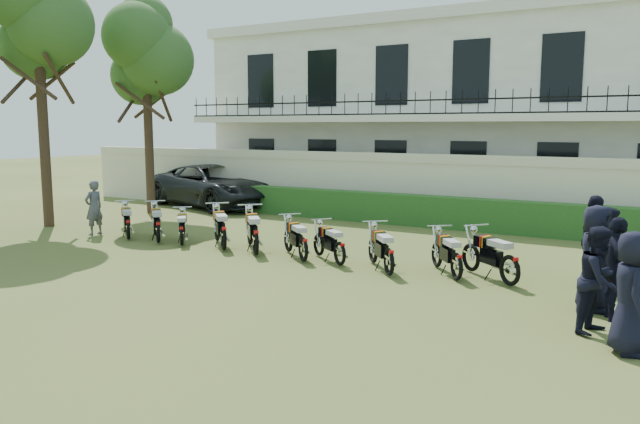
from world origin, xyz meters
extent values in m
plane|color=#455221|center=(0.00, 0.00, 0.00)|extent=(100.00, 100.00, 0.00)
cube|color=beige|center=(0.00, 8.00, 1.00)|extent=(30.00, 0.30, 2.00)
cube|color=beige|center=(0.00, 8.00, 2.15)|extent=(30.00, 0.35, 0.30)
cube|color=#1D4518|center=(1.00, 7.20, 0.50)|extent=(18.00, 0.60, 1.00)
cube|color=white|center=(0.00, 14.00, 3.50)|extent=(20.00, 8.00, 7.00)
cube|color=white|center=(0.00, 14.00, 7.20)|extent=(20.40, 8.40, 0.40)
cube|color=white|center=(0.00, 9.30, 3.50)|extent=(20.00, 1.40, 0.25)
cube|color=black|center=(0.00, 8.65, 4.10)|extent=(20.00, 0.05, 0.05)
cube|color=black|center=(0.00, 8.65, 3.65)|extent=(20.00, 0.05, 0.05)
cube|color=black|center=(-7.50, 10.02, 1.60)|extent=(1.30, 0.12, 2.20)
cube|color=black|center=(-7.50, 10.02, 5.10)|extent=(1.30, 0.12, 2.20)
cube|color=black|center=(-4.50, 10.02, 1.60)|extent=(1.30, 0.12, 2.20)
cube|color=black|center=(-4.50, 10.02, 5.10)|extent=(1.30, 0.12, 2.20)
cube|color=black|center=(-1.50, 10.02, 1.60)|extent=(1.30, 0.12, 2.20)
cube|color=black|center=(-1.50, 10.02, 5.10)|extent=(1.30, 0.12, 2.20)
cube|color=black|center=(1.50, 10.02, 1.60)|extent=(1.30, 0.12, 2.20)
cube|color=black|center=(1.50, 10.02, 5.10)|extent=(1.30, 0.12, 2.20)
cube|color=black|center=(4.50, 10.02, 1.60)|extent=(1.30, 0.12, 2.20)
cube|color=black|center=(4.50, 10.02, 5.10)|extent=(1.30, 0.12, 2.20)
cylinder|color=#473323|center=(-9.50, 1.00, 2.97)|extent=(0.32, 0.32, 5.95)
sphere|color=#355823|center=(-9.10, 1.20, 6.38)|extent=(2.60, 2.60, 2.60)
sphere|color=#355823|center=(-10.10, 1.30, 5.78)|extent=(2.20, 2.20, 2.20)
cylinder|color=#473323|center=(-9.00, 5.00, 2.62)|extent=(0.32, 0.32, 5.25)
sphere|color=#355823|center=(-8.60, 5.20, 5.62)|extent=(2.60, 2.60, 2.60)
sphere|color=#355823|center=(-9.60, 5.30, 5.10)|extent=(2.20, 2.20, 2.20)
sphere|color=#355823|center=(-8.90, 4.50, 6.38)|extent=(2.40, 2.40, 2.40)
sphere|color=#355823|center=(-9.00, 5.00, 6.90)|extent=(2.00, 2.00, 2.00)
torus|color=black|center=(-4.82, 0.11, 0.29)|extent=(0.51, 0.44, 0.59)
torus|color=black|center=(-5.80, 0.91, 0.29)|extent=(0.51, 0.44, 0.59)
cube|color=black|center=(-5.27, 0.48, 0.44)|extent=(0.52, 0.47, 0.29)
cube|color=black|center=(-5.44, 0.62, 0.70)|extent=(0.50, 0.47, 0.21)
cube|color=red|center=(-5.44, 0.62, 0.71)|extent=(0.16, 0.27, 0.22)
cube|color=#DFBF0B|center=(-5.40, 0.58, 0.71)|extent=(0.13, 0.26, 0.22)
cube|color=#ABABAB|center=(-5.07, 0.31, 0.74)|extent=(0.56, 0.52, 0.12)
cylinder|color=silver|center=(-5.68, 0.82, 0.99)|extent=(0.39, 0.47, 0.03)
torus|color=black|center=(-3.71, 0.13, 0.30)|extent=(0.52, 0.48, 0.62)
torus|color=black|center=(-4.69, 1.00, 0.30)|extent=(0.52, 0.48, 0.62)
cube|color=black|center=(-4.16, 0.53, 0.46)|extent=(0.54, 0.50, 0.30)
cube|color=black|center=(-4.34, 0.68, 0.73)|extent=(0.52, 0.50, 0.22)
cube|color=red|center=(-4.34, 0.68, 0.74)|extent=(0.17, 0.28, 0.23)
cube|color=#DFBF0B|center=(-4.29, 0.64, 0.74)|extent=(0.15, 0.27, 0.23)
cube|color=#ABABAB|center=(-3.96, 0.35, 0.77)|extent=(0.58, 0.55, 0.12)
cylinder|color=silver|center=(-4.58, 0.90, 1.03)|extent=(0.42, 0.48, 0.03)
torus|color=black|center=(-2.99, 0.17, 0.27)|extent=(0.42, 0.47, 0.55)
torus|color=black|center=(-3.76, 1.05, 0.27)|extent=(0.42, 0.47, 0.55)
cube|color=black|center=(-3.34, 0.58, 0.40)|extent=(0.45, 0.48, 0.27)
cube|color=black|center=(-3.48, 0.73, 0.65)|extent=(0.44, 0.46, 0.20)
cube|color=red|center=(-3.48, 0.73, 0.66)|extent=(0.18, 0.25, 0.21)
cube|color=#DFBF0B|center=(-3.45, 0.69, 0.66)|extent=(0.16, 0.23, 0.21)
cube|color=#ABABAB|center=(-3.18, 0.40, 0.68)|extent=(0.49, 0.51, 0.11)
cylinder|color=silver|center=(-3.67, 0.95, 0.92)|extent=(0.42, 0.38, 0.03)
torus|color=black|center=(-1.48, 0.20, 0.32)|extent=(0.54, 0.52, 0.65)
torus|color=black|center=(-2.49, 1.15, 0.32)|extent=(0.54, 0.52, 0.65)
cube|color=black|center=(-1.95, 0.64, 0.48)|extent=(0.56, 0.54, 0.32)
cube|color=black|center=(-2.13, 0.81, 0.77)|extent=(0.54, 0.53, 0.23)
cube|color=red|center=(-2.13, 0.81, 0.78)|extent=(0.19, 0.30, 0.25)
cube|color=#DFBF0B|center=(-2.08, 0.77, 0.78)|extent=(0.16, 0.29, 0.25)
cube|color=#ABABAB|center=(-1.74, 0.44, 0.81)|extent=(0.60, 0.59, 0.13)
cylinder|color=silver|center=(-2.38, 1.04, 1.09)|extent=(0.46, 0.49, 0.03)
torus|color=black|center=(-0.41, 0.07, 0.33)|extent=(0.53, 0.56, 0.67)
torus|color=black|center=(-1.38, 1.12, 0.33)|extent=(0.53, 0.56, 0.67)
cube|color=black|center=(-0.86, 0.55, 0.49)|extent=(0.55, 0.58, 0.33)
cube|color=black|center=(-1.03, 0.74, 0.79)|extent=(0.54, 0.55, 0.24)
cube|color=red|center=(-1.03, 0.74, 0.80)|extent=(0.21, 0.30, 0.25)
cube|color=#DFBF0B|center=(-0.99, 0.69, 0.80)|extent=(0.18, 0.29, 0.25)
cube|color=#ABABAB|center=(-0.66, 0.34, 0.83)|extent=(0.60, 0.62, 0.13)
cylinder|color=silver|center=(-1.27, 0.99, 1.12)|extent=(0.50, 0.47, 0.03)
torus|color=black|center=(0.99, 0.17, 0.29)|extent=(0.51, 0.45, 0.59)
torus|color=black|center=(0.03, 0.98, 0.29)|extent=(0.51, 0.45, 0.59)
cube|color=black|center=(0.55, 0.54, 0.44)|extent=(0.52, 0.48, 0.29)
cube|color=black|center=(0.38, 0.69, 0.70)|extent=(0.50, 0.48, 0.21)
cube|color=red|center=(0.38, 0.69, 0.71)|extent=(0.16, 0.27, 0.22)
cube|color=#DFBF0B|center=(0.42, 0.65, 0.71)|extent=(0.14, 0.26, 0.22)
cube|color=#ABABAB|center=(0.75, 0.37, 0.74)|extent=(0.56, 0.52, 0.12)
cylinder|color=silver|center=(0.14, 0.89, 0.99)|extent=(0.40, 0.46, 0.03)
torus|color=black|center=(1.94, 0.32, 0.28)|extent=(0.50, 0.39, 0.56)
torus|color=black|center=(0.96, 1.01, 0.28)|extent=(0.50, 0.39, 0.56)
cube|color=black|center=(1.49, 0.64, 0.41)|extent=(0.51, 0.43, 0.28)
cube|color=black|center=(1.32, 0.76, 0.66)|extent=(0.48, 0.43, 0.20)
cube|color=red|center=(1.32, 0.76, 0.67)|extent=(0.14, 0.26, 0.21)
cube|color=#DFBF0B|center=(1.36, 0.73, 0.67)|extent=(0.11, 0.25, 0.21)
cube|color=#ABABAB|center=(1.69, 0.49, 0.70)|extent=(0.54, 0.47, 0.11)
cylinder|color=silver|center=(1.08, 0.93, 0.94)|extent=(0.34, 0.46, 0.03)
torus|color=black|center=(3.27, -0.16, 0.30)|extent=(0.46, 0.52, 0.61)
torus|color=black|center=(2.42, 0.81, 0.30)|extent=(0.46, 0.52, 0.61)
cube|color=black|center=(2.88, 0.29, 0.45)|extent=(0.49, 0.53, 0.30)
cube|color=black|center=(2.73, 0.46, 0.71)|extent=(0.49, 0.51, 0.22)
cube|color=red|center=(2.73, 0.46, 0.72)|extent=(0.20, 0.27, 0.23)
cube|color=#DFBF0B|center=(2.77, 0.42, 0.72)|extent=(0.17, 0.26, 0.23)
cube|color=#ABABAB|center=(3.05, 0.09, 0.75)|extent=(0.54, 0.57, 0.12)
cylinder|color=silver|center=(2.52, 0.70, 1.01)|extent=(0.47, 0.41, 0.03)
torus|color=black|center=(4.62, 0.20, 0.29)|extent=(0.43, 0.51, 0.58)
torus|color=black|center=(3.83, 1.17, 0.29)|extent=(0.43, 0.51, 0.58)
cube|color=black|center=(4.26, 0.65, 0.43)|extent=(0.47, 0.52, 0.29)
cube|color=black|center=(4.12, 0.82, 0.69)|extent=(0.46, 0.49, 0.21)
cube|color=red|center=(4.12, 0.82, 0.70)|extent=(0.20, 0.26, 0.22)
cube|color=#DFBF0B|center=(4.15, 0.77, 0.70)|extent=(0.17, 0.25, 0.22)
cube|color=#ABABAB|center=(4.42, 0.45, 0.73)|extent=(0.51, 0.55, 0.11)
cylinder|color=silver|center=(3.92, 1.06, 0.98)|extent=(0.46, 0.38, 0.03)
torus|color=black|center=(5.82, 0.36, 0.31)|extent=(0.55, 0.47, 0.63)
torus|color=black|center=(4.77, 1.20, 0.31)|extent=(0.55, 0.47, 0.63)
cube|color=black|center=(5.33, 0.74, 0.47)|extent=(0.56, 0.50, 0.31)
cube|color=black|center=(5.15, 0.89, 0.75)|extent=(0.53, 0.50, 0.23)
cube|color=red|center=(5.15, 0.89, 0.76)|extent=(0.17, 0.29, 0.24)
cube|color=#DFBF0B|center=(5.20, 0.86, 0.76)|extent=(0.14, 0.28, 0.24)
cube|color=#ABABAB|center=(5.55, 0.57, 0.79)|extent=(0.60, 0.55, 0.12)
cylinder|color=silver|center=(4.89, 1.10, 1.06)|extent=(0.41, 0.51, 0.03)
imported|color=black|center=(-8.10, 7.58, 0.85)|extent=(6.63, 4.33, 1.70)
imported|color=#5A5A5F|center=(-6.91, 0.68, 0.82)|extent=(0.42, 0.61, 1.63)
imported|color=black|center=(7.68, -2.12, 0.89)|extent=(0.72, 0.96, 1.77)
imported|color=black|center=(7.17, -1.37, 0.85)|extent=(0.83, 0.96, 1.69)
imported|color=black|center=(7.33, -0.53, 0.87)|extent=(0.71, 1.10, 1.74)
imported|color=black|center=(6.96, -0.09, 0.93)|extent=(0.64, 0.94, 1.87)
imported|color=black|center=(7.02, 1.34, 0.84)|extent=(0.76, 0.91, 1.67)
imported|color=black|center=(6.69, 1.76, 0.92)|extent=(0.66, 1.15, 1.85)
camera|label=1|loc=(8.24, -11.71, 3.21)|focal=35.00mm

